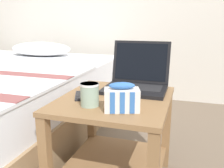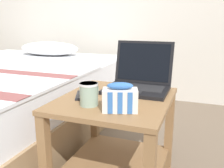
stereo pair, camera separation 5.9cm
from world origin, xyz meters
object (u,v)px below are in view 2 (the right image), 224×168
(cell_phone, at_px, (84,95))
(snack_bag, at_px, (120,98))
(laptop, at_px, (139,80))
(mug_front_left, at_px, (89,93))

(cell_phone, bearing_deg, snack_bag, -29.73)
(laptop, height_order, mug_front_left, laptop)
(mug_front_left, bearing_deg, laptop, 67.60)
(snack_bag, bearing_deg, laptop, 92.15)
(mug_front_left, relative_size, cell_phone, 0.77)
(laptop, height_order, cell_phone, laptop)
(laptop, xyz_separation_m, cell_phone, (-0.22, -0.22, -0.05))
(mug_front_left, xyz_separation_m, snack_bag, (0.15, -0.02, -0.00))
(cell_phone, bearing_deg, laptop, 44.73)
(snack_bag, height_order, cell_phone, snack_bag)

